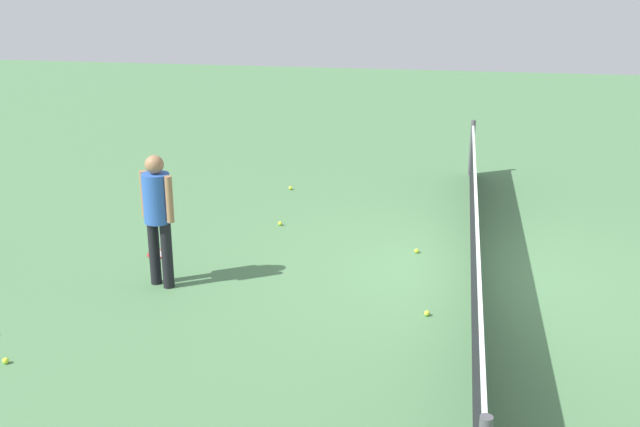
{
  "coord_description": "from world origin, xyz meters",
  "views": [
    {
      "loc": [
        9.4,
        -0.3,
        3.9
      ],
      "look_at": [
        0.54,
        -1.94,
        0.9
      ],
      "focal_mm": 42.33,
      "sensor_mm": 36.0,
      "label": 1
    }
  ],
  "objects_px": {
    "player_near_side": "(158,210)",
    "tennis_ball_stray_right": "(417,251)",
    "tennis_ball_baseline": "(427,313)",
    "tennis_ball_midcourt": "(280,223)",
    "tennis_ball_near_player": "(291,188)",
    "tennis_racket_near_player": "(159,253)",
    "tennis_ball_by_net": "(6,361)"
  },
  "relations": [
    {
      "from": "tennis_ball_baseline",
      "to": "tennis_ball_midcourt",
      "type": "bearing_deg",
      "value": -139.05
    },
    {
      "from": "tennis_ball_baseline",
      "to": "tennis_racket_near_player",
      "type": "bearing_deg",
      "value": -108.58
    },
    {
      "from": "player_near_side",
      "to": "tennis_ball_stray_right",
      "type": "height_order",
      "value": "player_near_side"
    },
    {
      "from": "tennis_ball_baseline",
      "to": "tennis_ball_stray_right",
      "type": "distance_m",
      "value": 2.0
    },
    {
      "from": "tennis_ball_by_net",
      "to": "tennis_ball_midcourt",
      "type": "xyz_separation_m",
      "value": [
        -4.68,
        1.77,
        0.0
      ]
    },
    {
      "from": "tennis_racket_near_player",
      "to": "tennis_ball_baseline",
      "type": "relative_size",
      "value": 8.96
    },
    {
      "from": "tennis_ball_stray_right",
      "to": "tennis_ball_by_net",
      "type": "bearing_deg",
      "value": -45.47
    },
    {
      "from": "player_near_side",
      "to": "tennis_ball_stray_right",
      "type": "relative_size",
      "value": 25.76
    },
    {
      "from": "tennis_ball_stray_right",
      "to": "player_near_side",
      "type": "bearing_deg",
      "value": -61.26
    },
    {
      "from": "tennis_ball_by_net",
      "to": "tennis_ball_midcourt",
      "type": "bearing_deg",
      "value": 159.24
    },
    {
      "from": "tennis_racket_near_player",
      "to": "player_near_side",
      "type": "bearing_deg",
      "value": 24.26
    },
    {
      "from": "tennis_ball_midcourt",
      "to": "tennis_ball_baseline",
      "type": "bearing_deg",
      "value": 40.95
    },
    {
      "from": "tennis_ball_by_net",
      "to": "tennis_ball_midcourt",
      "type": "distance_m",
      "value": 5.0
    },
    {
      "from": "player_near_side",
      "to": "tennis_ball_near_player",
      "type": "distance_m",
      "value": 4.6
    },
    {
      "from": "tennis_ball_near_player",
      "to": "tennis_ball_baseline",
      "type": "relative_size",
      "value": 1.0
    },
    {
      "from": "tennis_racket_near_player",
      "to": "tennis_ball_stray_right",
      "type": "bearing_deg",
      "value": 101.23
    },
    {
      "from": "tennis_ball_near_player",
      "to": "tennis_ball_stray_right",
      "type": "relative_size",
      "value": 1.0
    },
    {
      "from": "tennis_ball_near_player",
      "to": "tennis_ball_stray_right",
      "type": "distance_m",
      "value": 3.67
    },
    {
      "from": "tennis_ball_baseline",
      "to": "tennis_ball_by_net",
      "type": "bearing_deg",
      "value": -65.65
    },
    {
      "from": "player_near_side",
      "to": "tennis_ball_stray_right",
      "type": "bearing_deg",
      "value": 118.74
    },
    {
      "from": "tennis_ball_baseline",
      "to": "player_near_side",
      "type": "bearing_deg",
      "value": -94.77
    },
    {
      "from": "tennis_ball_by_net",
      "to": "tennis_ball_stray_right",
      "type": "xyz_separation_m",
      "value": [
        -3.88,
        3.95,
        0.0
      ]
    },
    {
      "from": "tennis_ball_by_net",
      "to": "tennis_ball_stray_right",
      "type": "bearing_deg",
      "value": 134.53
    },
    {
      "from": "tennis_ball_midcourt",
      "to": "tennis_ball_stray_right",
      "type": "bearing_deg",
      "value": 69.86
    },
    {
      "from": "tennis_ball_near_player",
      "to": "tennis_ball_by_net",
      "type": "distance_m",
      "value": 6.79
    },
    {
      "from": "tennis_racket_near_player",
      "to": "tennis_ball_baseline",
      "type": "height_order",
      "value": "tennis_ball_baseline"
    },
    {
      "from": "tennis_ball_near_player",
      "to": "tennis_ball_baseline",
      "type": "bearing_deg",
      "value": 29.58
    },
    {
      "from": "tennis_ball_midcourt",
      "to": "tennis_ball_stray_right",
      "type": "height_order",
      "value": "same"
    },
    {
      "from": "tennis_racket_near_player",
      "to": "tennis_ball_stray_right",
      "type": "xyz_separation_m",
      "value": [
        -0.71,
        3.56,
        0.02
      ]
    },
    {
      "from": "player_near_side",
      "to": "tennis_ball_by_net",
      "type": "bearing_deg",
      "value": -20.97
    },
    {
      "from": "tennis_ball_stray_right",
      "to": "tennis_ball_baseline",
      "type": "bearing_deg",
      "value": 6.97
    },
    {
      "from": "tennis_racket_near_player",
      "to": "tennis_ball_by_net",
      "type": "height_order",
      "value": "tennis_ball_by_net"
    }
  ]
}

